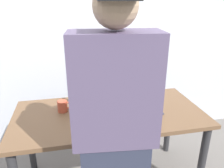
{
  "coord_description": "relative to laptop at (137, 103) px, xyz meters",
  "views": [
    {
      "loc": [
        -0.31,
        -1.59,
        1.62
      ],
      "look_at": [
        0.02,
        0.0,
        0.99
      ],
      "focal_mm": 35.23,
      "sensor_mm": 36.0,
      "label": 1
    }
  ],
  "objects": [
    {
      "name": "person_figure",
      "position": [
        -0.33,
        -0.62,
        0.1
      ],
      "size": [
        0.46,
        0.3,
        1.72
      ],
      "color": "#2D3347",
      "rests_on": "ground"
    },
    {
      "name": "back_wall",
      "position": [
        -0.24,
        0.83,
        0.51
      ],
      "size": [
        6.0,
        0.1,
        2.6
      ],
      "primitive_type": "cube",
      "color": "silver",
      "rests_on": "ground"
    },
    {
      "name": "laptop",
      "position": [
        0.0,
        0.0,
        0.0
      ],
      "size": [
        0.37,
        0.37,
        0.21
      ],
      "color": "#383D4C",
      "rests_on": "desk"
    },
    {
      "name": "beer_bottle_amber",
      "position": [
        -0.4,
        0.13,
        0.06
      ],
      "size": [
        0.06,
        0.06,
        0.3
      ],
      "color": "#472B14",
      "rests_on": "desk"
    },
    {
      "name": "beer_bottle_brown",
      "position": [
        -0.4,
        0.03,
        0.05
      ],
      "size": [
        0.07,
        0.07,
        0.26
      ],
      "color": "#333333",
      "rests_on": "desk"
    },
    {
      "name": "desk",
      "position": [
        -0.24,
        -0.01,
        -0.15
      ],
      "size": [
        1.56,
        0.75,
        0.74
      ],
      "color": "brown",
      "rests_on": "ground"
    },
    {
      "name": "coffee_mug",
      "position": [
        -0.61,
        0.08,
        -0.0
      ],
      "size": [
        0.12,
        0.08,
        0.09
      ],
      "color": "#BF4C33",
      "rests_on": "desk"
    },
    {
      "name": "beer_bottle_dark",
      "position": [
        -0.48,
        0.13,
        0.05
      ],
      "size": [
        0.08,
        0.08,
        0.28
      ],
      "color": "brown",
      "rests_on": "desk"
    }
  ]
}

